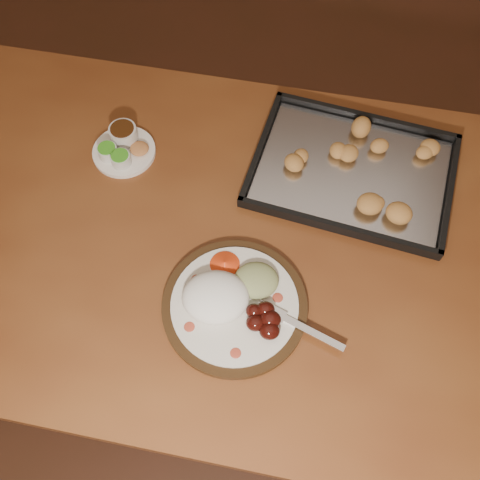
{
  "coord_description": "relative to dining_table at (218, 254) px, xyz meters",
  "views": [
    {
      "loc": [
        0.13,
        -0.85,
        1.76
      ],
      "look_at": [
        0.12,
        -0.32,
        0.77
      ],
      "focal_mm": 40.0,
      "sensor_mm": 36.0,
      "label": 1
    }
  ],
  "objects": [
    {
      "name": "baking_tray",
      "position": [
        0.3,
        0.16,
        0.11
      ],
      "size": [
        0.52,
        0.44,
        0.05
      ],
      "rotation": [
        0.0,
        0.0,
        -0.29
      ],
      "color": "black",
      "rests_on": "dining_table"
    },
    {
      "name": "dining_table",
      "position": [
        0.0,
        0.0,
        0.0
      ],
      "size": [
        1.63,
        1.15,
        0.75
      ],
      "rotation": [
        0.0,
        0.0,
        -0.18
      ],
      "color": "brown",
      "rests_on": "ground"
    },
    {
      "name": "condiment_saucer",
      "position": [
        -0.23,
        0.22,
        0.12
      ],
      "size": [
        0.15,
        0.15,
        0.05
      ],
      "rotation": [
        0.0,
        0.0,
        -0.25
      ],
      "color": "white",
      "rests_on": "dining_table"
    },
    {
      "name": "ground",
      "position": [
        -0.07,
        0.29,
        -0.65
      ],
      "size": [
        4.0,
        4.0,
        0.0
      ],
      "primitive_type": "plane",
      "color": "#552C1D",
      "rests_on": "ground"
    },
    {
      "name": "dinner_plate",
      "position": [
        0.04,
        -0.16,
        0.12
      ],
      "size": [
        0.36,
        0.29,
        0.07
      ],
      "rotation": [
        0.0,
        0.0,
        -0.35
      ],
      "color": "black",
      "rests_on": "dining_table"
    }
  ]
}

